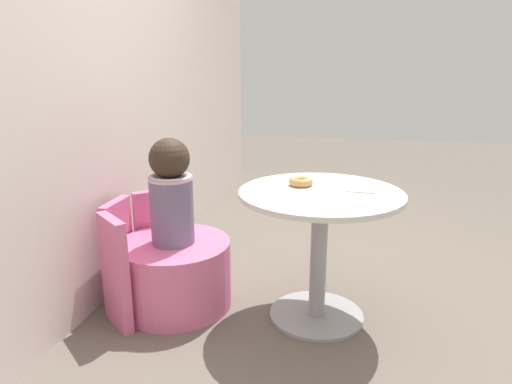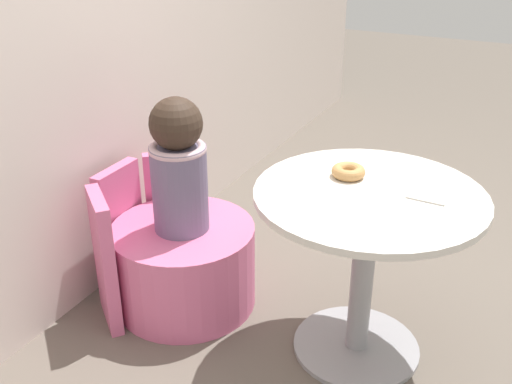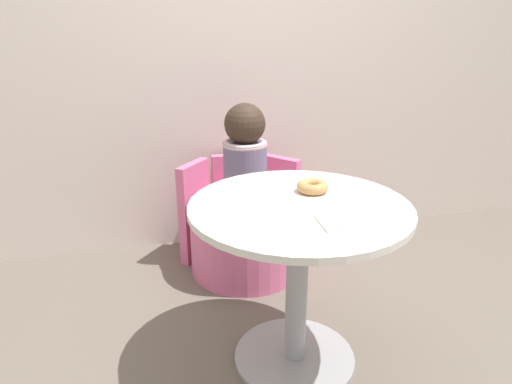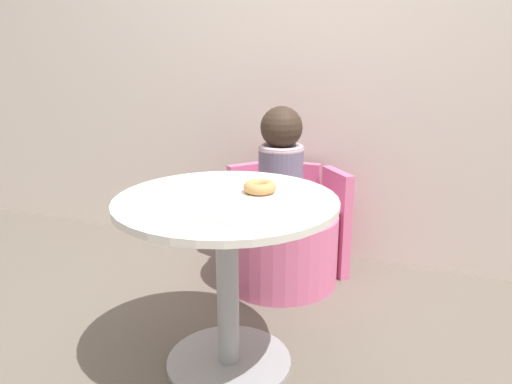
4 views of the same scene
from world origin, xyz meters
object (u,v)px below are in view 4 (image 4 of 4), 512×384
Objects in this scene: child_figure at (281,163)px; donut at (260,187)px; tub_chair at (280,248)px; round_table at (227,246)px.

child_figure is 4.56× the size of donut.
child_figure is at bearing 0.00° from tub_chair.
donut is at bearing 51.11° from round_table.
child_figure reaches higher than tub_chair.
round_table is 0.80m from tub_chair.
child_figure is at bearing 92.47° from round_table.
donut is (0.12, -0.63, 0.50)m from tub_chair.
tub_chair is 4.92× the size of donut.
donut reaches higher than round_table.
child_figure reaches higher than round_table.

